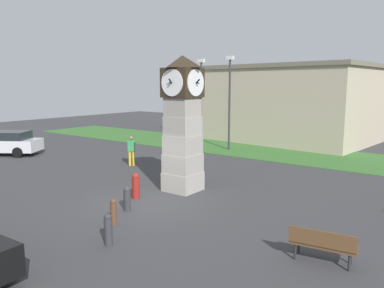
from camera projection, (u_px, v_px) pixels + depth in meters
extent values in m
plane|color=#38383A|center=(146.00, 203.00, 14.05)|extent=(70.85, 70.85, 0.00)
cube|color=#A19C92|center=(183.00, 181.00, 15.72)|extent=(1.32, 1.32, 0.78)
cube|color=#9B968C|center=(183.00, 163.00, 15.60)|extent=(1.27, 1.27, 0.78)
cube|color=#9A958A|center=(183.00, 145.00, 15.48)|extent=(1.22, 1.22, 0.78)
cube|color=#A09B91|center=(183.00, 126.00, 15.36)|extent=(1.17, 1.17, 0.78)
cube|color=#9B958B|center=(183.00, 107.00, 15.24)|extent=(1.12, 1.12, 0.78)
cube|color=#2D2316|center=(182.00, 83.00, 15.08)|extent=(1.29, 1.29, 1.18)
cylinder|color=white|center=(192.00, 83.00, 15.61)|extent=(1.06, 0.04, 1.06)
cube|color=black|center=(193.00, 83.00, 15.63)|extent=(0.06, 0.15, 0.23)
cube|color=black|center=(193.00, 83.00, 15.63)|extent=(0.04, 0.40, 0.12)
cylinder|color=white|center=(172.00, 83.00, 14.56)|extent=(1.06, 0.04, 1.06)
cube|color=black|center=(171.00, 83.00, 14.53)|extent=(0.06, 0.24, 0.04)
cube|color=black|center=(171.00, 83.00, 14.53)|extent=(0.04, 0.31, 0.31)
cylinder|color=white|center=(196.00, 83.00, 14.69)|extent=(0.04, 1.06, 1.06)
cube|color=black|center=(196.00, 83.00, 14.67)|extent=(0.24, 0.06, 0.09)
cube|color=black|center=(196.00, 83.00, 14.67)|extent=(0.33, 0.04, 0.29)
cylinder|color=white|center=(170.00, 83.00, 15.48)|extent=(0.04, 1.06, 1.06)
cube|color=black|center=(169.00, 83.00, 15.50)|extent=(0.24, 0.06, 0.06)
cube|color=black|center=(169.00, 83.00, 15.50)|extent=(0.31, 0.04, 0.31)
pyramid|color=#2D2316|center=(182.00, 62.00, 14.95)|extent=(1.35, 1.35, 0.50)
cylinder|color=#333338|center=(108.00, 232.00, 10.33)|extent=(0.22, 0.22, 0.78)
sphere|color=#333338|center=(108.00, 217.00, 10.26)|extent=(0.20, 0.20, 0.20)
cylinder|color=brown|center=(114.00, 214.00, 11.88)|extent=(0.20, 0.20, 0.71)
sphere|color=brown|center=(113.00, 202.00, 11.82)|extent=(0.18, 0.18, 0.18)
cylinder|color=#333338|center=(127.00, 201.00, 13.19)|extent=(0.25, 0.25, 0.72)
sphere|color=#333338|center=(127.00, 190.00, 13.13)|extent=(0.23, 0.23, 0.23)
cylinder|color=maroon|center=(136.00, 188.00, 14.61)|extent=(0.30, 0.30, 0.83)
sphere|color=maroon|center=(135.00, 177.00, 14.53)|extent=(0.27, 0.27, 0.27)
cylinder|color=black|center=(5.00, 265.00, 8.56)|extent=(0.65, 0.26, 0.64)
cube|color=silver|center=(3.00, 145.00, 23.68)|extent=(4.76, 3.89, 0.73)
cube|color=#1E2328|center=(7.00, 135.00, 23.55)|extent=(2.96, 2.67, 0.50)
cylinder|color=black|center=(18.00, 152.00, 22.82)|extent=(0.66, 0.53, 0.64)
cylinder|color=black|center=(31.00, 148.00, 24.42)|extent=(0.66, 0.53, 0.64)
cube|color=brown|center=(323.00, 245.00, 9.34)|extent=(1.65, 0.72, 0.08)
cube|color=brown|center=(322.00, 239.00, 9.08)|extent=(1.59, 0.29, 0.40)
cylinder|color=#262628|center=(351.00, 256.00, 9.24)|extent=(0.06, 0.06, 0.45)
cylinder|color=#262628|center=(299.00, 245.00, 9.85)|extent=(0.06, 0.06, 0.45)
cylinder|color=#262628|center=(349.00, 262.00, 8.90)|extent=(0.06, 0.06, 0.45)
cylinder|color=#262628|center=(295.00, 251.00, 9.50)|extent=(0.06, 0.06, 0.45)
cylinder|color=gold|center=(130.00, 158.00, 20.53)|extent=(0.14, 0.14, 0.81)
cylinder|color=gold|center=(134.00, 158.00, 20.56)|extent=(0.14, 0.14, 0.81)
cube|color=#338C4C|center=(131.00, 146.00, 20.43)|extent=(0.45, 0.45, 0.61)
sphere|color=#8C664C|center=(131.00, 138.00, 20.37)|extent=(0.22, 0.22, 0.22)
cylinder|color=#333338|center=(201.00, 104.00, 27.57)|extent=(0.14, 0.14, 6.00)
cube|color=silver|center=(201.00, 61.00, 27.08)|extent=(0.50, 0.24, 0.24)
cylinder|color=#333338|center=(229.00, 106.00, 25.07)|extent=(0.14, 0.14, 6.03)
cube|color=silver|center=(230.00, 58.00, 24.58)|extent=(0.50, 0.24, 0.24)
cube|color=#B7A88E|center=(286.00, 105.00, 30.44)|extent=(13.92, 10.66, 5.59)
cube|color=#6E6455|center=(288.00, 68.00, 29.97)|extent=(14.34, 10.98, 0.30)
cube|color=#386B2D|center=(260.00, 150.00, 25.39)|extent=(42.51, 6.21, 0.04)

